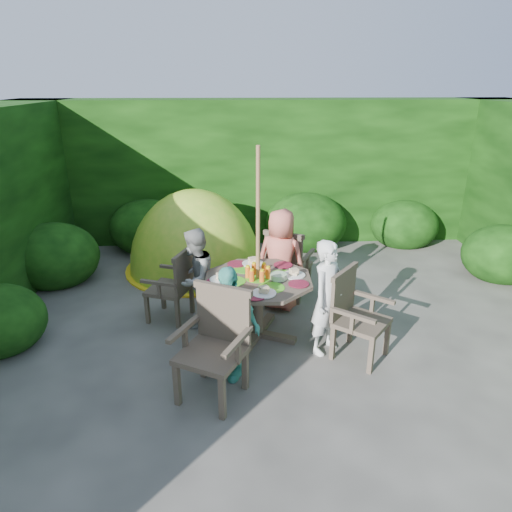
{
  "coord_description": "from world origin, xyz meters",
  "views": [
    {
      "loc": [
        -0.71,
        -4.39,
        2.82
      ],
      "look_at": [
        -0.44,
        0.66,
        0.85
      ],
      "focal_mm": 32.0,
      "sensor_mm": 36.0,
      "label": 1
    }
  ],
  "objects_px": {
    "garden_chair_front": "(216,342)",
    "child_right": "(328,298)",
    "garden_chair_left": "(174,284)",
    "child_left": "(195,278)",
    "parasol_pole": "(258,248)",
    "child_front": "(228,323)",
    "garden_chair_back": "(287,263)",
    "dome_tent": "(197,268)",
    "child_back": "(281,260)",
    "garden_chair_right": "(355,314)",
    "patio_table": "(258,287)"
  },
  "relations": [
    {
      "from": "patio_table",
      "to": "garden_chair_front",
      "type": "distance_m",
      "value": 1.09
    },
    {
      "from": "child_back",
      "to": "parasol_pole",
      "type": "bearing_deg",
      "value": 92.76
    },
    {
      "from": "parasol_pole",
      "to": "child_back",
      "type": "xyz_separation_m",
      "value": [
        0.33,
        0.73,
        -0.44
      ]
    },
    {
      "from": "child_back",
      "to": "dome_tent",
      "type": "bearing_deg",
      "value": -22.06
    },
    {
      "from": "child_right",
      "to": "child_left",
      "type": "distance_m",
      "value": 1.6
    },
    {
      "from": "garden_chair_left",
      "to": "dome_tent",
      "type": "xyz_separation_m",
      "value": [
        0.14,
        1.66,
        -0.47
      ]
    },
    {
      "from": "garden_chair_back",
      "to": "child_right",
      "type": "bearing_deg",
      "value": 128.88
    },
    {
      "from": "patio_table",
      "to": "child_left",
      "type": "distance_m",
      "value": 0.8
    },
    {
      "from": "garden_chair_front",
      "to": "child_front",
      "type": "relative_size",
      "value": 0.85
    },
    {
      "from": "child_back",
      "to": "dome_tent",
      "type": "relative_size",
      "value": 0.5
    },
    {
      "from": "garden_chair_left",
      "to": "child_left",
      "type": "height_order",
      "value": "child_left"
    },
    {
      "from": "patio_table",
      "to": "child_front",
      "type": "height_order",
      "value": "child_front"
    },
    {
      "from": "garden_chair_left",
      "to": "child_right",
      "type": "distance_m",
      "value": 1.91
    },
    {
      "from": "garden_chair_front",
      "to": "child_front",
      "type": "distance_m",
      "value": 0.3
    },
    {
      "from": "child_front",
      "to": "garden_chair_back",
      "type": "bearing_deg",
      "value": 98.04
    },
    {
      "from": "garden_chair_right",
      "to": "child_left",
      "type": "height_order",
      "value": "child_left"
    },
    {
      "from": "patio_table",
      "to": "garden_chair_front",
      "type": "height_order",
      "value": "garden_chair_front"
    },
    {
      "from": "child_right",
      "to": "dome_tent",
      "type": "distance_m",
      "value": 2.99
    },
    {
      "from": "garden_chair_back",
      "to": "garden_chair_left",
      "type": "bearing_deg",
      "value": 47.41
    },
    {
      "from": "child_left",
      "to": "garden_chair_back",
      "type": "bearing_deg",
      "value": 139.71
    },
    {
      "from": "child_left",
      "to": "patio_table",
      "type": "bearing_deg",
      "value": 85.77
    },
    {
      "from": "garden_chair_right",
      "to": "child_right",
      "type": "xyz_separation_m",
      "value": [
        -0.28,
        0.11,
        0.15
      ]
    },
    {
      "from": "parasol_pole",
      "to": "garden_chair_right",
      "type": "height_order",
      "value": "parasol_pole"
    },
    {
      "from": "garden_chair_left",
      "to": "garden_chair_front",
      "type": "height_order",
      "value": "garden_chair_front"
    },
    {
      "from": "parasol_pole",
      "to": "child_back",
      "type": "relative_size",
      "value": 1.66
    },
    {
      "from": "garden_chair_back",
      "to": "child_right",
      "type": "xyz_separation_m",
      "value": [
        0.27,
        -1.33,
        0.14
      ]
    },
    {
      "from": "child_right",
      "to": "dome_tent",
      "type": "height_order",
      "value": "child_right"
    },
    {
      "from": "garden_chair_back",
      "to": "dome_tent",
      "type": "relative_size",
      "value": 0.36
    },
    {
      "from": "garden_chair_left",
      "to": "child_back",
      "type": "height_order",
      "value": "child_back"
    },
    {
      "from": "dome_tent",
      "to": "parasol_pole",
      "type": "bearing_deg",
      "value": -87.21
    },
    {
      "from": "child_right",
      "to": "dome_tent",
      "type": "relative_size",
      "value": 0.49
    },
    {
      "from": "garden_chair_front",
      "to": "dome_tent",
      "type": "height_order",
      "value": "dome_tent"
    },
    {
      "from": "garden_chair_front",
      "to": "child_right",
      "type": "relative_size",
      "value": 0.79
    },
    {
      "from": "dome_tent",
      "to": "garden_chair_back",
      "type": "bearing_deg",
      "value": -59.85
    },
    {
      "from": "garden_chair_back",
      "to": "child_front",
      "type": "distance_m",
      "value": 1.9
    },
    {
      "from": "garden_chair_front",
      "to": "dome_tent",
      "type": "relative_size",
      "value": 0.38
    },
    {
      "from": "child_front",
      "to": "dome_tent",
      "type": "xyz_separation_m",
      "value": [
        -0.53,
        2.85,
        -0.59
      ]
    },
    {
      "from": "child_front",
      "to": "dome_tent",
      "type": "bearing_deg",
      "value": 133.03
    },
    {
      "from": "dome_tent",
      "to": "patio_table",
      "type": "bearing_deg",
      "value": -87.12
    },
    {
      "from": "child_left",
      "to": "garden_chair_right",
      "type": "bearing_deg",
      "value": 86.33
    },
    {
      "from": "garden_chair_front",
      "to": "child_front",
      "type": "bearing_deg",
      "value": 93.71
    },
    {
      "from": "garden_chair_right",
      "to": "child_left",
      "type": "xyz_separation_m",
      "value": [
        -1.74,
        0.77,
        0.11
      ]
    },
    {
      "from": "child_back",
      "to": "child_front",
      "type": "height_order",
      "value": "child_back"
    },
    {
      "from": "parasol_pole",
      "to": "child_left",
      "type": "distance_m",
      "value": 0.94
    },
    {
      "from": "patio_table",
      "to": "child_front",
      "type": "relative_size",
      "value": 1.42
    },
    {
      "from": "child_left",
      "to": "child_front",
      "type": "relative_size",
      "value": 1.02
    },
    {
      "from": "patio_table",
      "to": "child_front",
      "type": "bearing_deg",
      "value": -114.91
    },
    {
      "from": "child_front",
      "to": "child_left",
      "type": "bearing_deg",
      "value": 142.92
    },
    {
      "from": "child_left",
      "to": "child_front",
      "type": "xyz_separation_m",
      "value": [
        0.39,
        -1.06,
        -0.01
      ]
    },
    {
      "from": "parasol_pole",
      "to": "dome_tent",
      "type": "distance_m",
      "value": 2.54
    }
  ]
}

